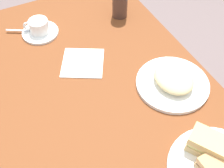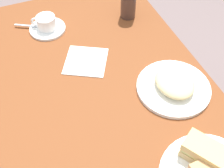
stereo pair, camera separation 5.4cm
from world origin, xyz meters
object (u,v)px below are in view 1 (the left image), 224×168
(coffee_cup, at_px, (38,26))
(spoon, at_px, (22,30))
(napkin, at_px, (83,63))
(coffee_saucer, at_px, (40,32))
(side_plate, at_px, (172,84))
(dining_table, at_px, (91,118))
(drinking_glass, at_px, (120,1))
(sandwich_back, at_px, (215,148))

(coffee_cup, bearing_deg, spoon, 60.75)
(napkin, bearing_deg, coffee_saucer, 20.62)
(spoon, xyz_separation_m, side_plate, (-0.51, -0.39, -0.01))
(coffee_cup, xyz_separation_m, side_plate, (-0.47, -0.33, -0.03))
(coffee_saucer, bearing_deg, side_plate, -145.44)
(dining_table, xyz_separation_m, coffee_cup, (0.39, 0.04, 0.16))
(coffee_cup, relative_size, napkin, 0.65)
(dining_table, relative_size, spoon, 13.62)
(dining_table, height_order, side_plate, side_plate)
(drinking_glass, bearing_deg, sandwich_back, 174.35)
(dining_table, relative_size, coffee_cup, 12.86)
(coffee_saucer, xyz_separation_m, side_plate, (-0.47, -0.32, 0.00))
(spoon, bearing_deg, dining_table, -165.86)
(sandwich_back, distance_m, coffee_saucer, 0.79)
(dining_table, height_order, napkin, napkin)
(coffee_cup, height_order, side_plate, coffee_cup)
(coffee_saucer, distance_m, drinking_glass, 0.35)
(sandwich_back, bearing_deg, spoon, 23.54)
(spoon, bearing_deg, coffee_saucer, -119.20)
(coffee_cup, height_order, napkin, coffee_cup)
(side_plate, bearing_deg, drinking_glass, -2.63)
(side_plate, bearing_deg, coffee_cup, 34.64)
(coffee_saucer, height_order, coffee_cup, coffee_cup)
(coffee_saucer, height_order, spoon, spoon)
(side_plate, height_order, drinking_glass, drinking_glass)
(sandwich_back, height_order, coffee_saucer, sandwich_back)
(dining_table, distance_m, spoon, 0.46)
(coffee_saucer, relative_size, side_plate, 0.58)
(sandwich_back, height_order, side_plate, sandwich_back)
(sandwich_back, relative_size, napkin, 1.06)
(spoon, relative_size, drinking_glass, 0.65)
(coffee_cup, distance_m, drinking_glass, 0.35)
(coffee_saucer, relative_size, spoon, 1.60)
(sandwich_back, distance_m, drinking_glass, 0.71)
(dining_table, relative_size, napkin, 8.32)
(side_plate, bearing_deg, coffee_saucer, 34.56)
(coffee_cup, bearing_deg, drinking_glass, -96.35)
(drinking_glass, bearing_deg, coffee_cup, 83.65)
(dining_table, bearing_deg, coffee_saucer, 6.32)
(coffee_cup, relative_size, spoon, 1.06)
(spoon, relative_size, side_plate, 0.36)
(coffee_saucer, relative_size, coffee_cup, 1.51)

